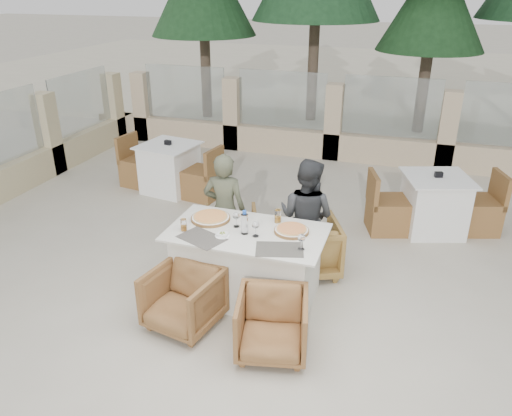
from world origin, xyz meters
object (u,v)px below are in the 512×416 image
(beer_glass_left, at_px, (184,225))
(dining_table, at_px, (247,264))
(armchair_far_left, at_px, (231,233))
(bg_table_a, at_px, (170,168))
(pizza_left, at_px, (211,217))
(armchair_far_right, at_px, (308,246))
(armchair_near_right, at_px, (272,325))
(diner_left, at_px, (225,210))
(wine_glass_near, at_px, (256,228))
(wine_glass_corner, at_px, (301,241))
(beer_glass_right, at_px, (278,216))
(olive_dish, at_px, (222,234))
(wine_glass_centre, at_px, (236,219))
(pizza_right, at_px, (292,230))
(diner_right, at_px, (306,217))
(water_bottle, at_px, (245,222))
(bg_table_b, at_px, (434,204))
(armchair_near_left, at_px, (183,299))

(beer_glass_left, bearing_deg, dining_table, 16.32)
(armchair_far_left, height_order, bg_table_a, bg_table_a)
(pizza_left, xyz_separation_m, armchair_far_right, (0.95, 0.55, -0.48))
(armchair_near_right, height_order, diner_left, diner_left)
(wine_glass_near, relative_size, bg_table_a, 0.11)
(armchair_near_right, bearing_deg, wine_glass_corner, 66.78)
(beer_glass_right, height_order, armchair_far_left, beer_glass_right)
(dining_table, relative_size, wine_glass_corner, 8.70)
(armchair_far_right, relative_size, bg_table_a, 0.43)
(olive_dish, xyz_separation_m, diner_left, (-0.28, 0.77, -0.11))
(dining_table, bearing_deg, wine_glass_centre, 153.89)
(olive_dish, relative_size, bg_table_a, 0.07)
(olive_dish, bearing_deg, armchair_far_left, 106.42)
(pizza_right, distance_m, beer_glass_left, 1.09)
(olive_dish, relative_size, diner_right, 0.08)
(armchair_near_right, bearing_deg, pizza_left, 124.17)
(water_bottle, distance_m, wine_glass_corner, 0.64)
(beer_glass_right, distance_m, bg_table_b, 2.55)
(dining_table, bearing_deg, armchair_far_left, 121.33)
(bg_table_a, bearing_deg, beer_glass_right, -32.74)
(wine_glass_centre, distance_m, beer_glass_left, 0.54)
(water_bottle, relative_size, diner_right, 0.18)
(olive_dish, bearing_deg, beer_glass_left, -179.52)
(dining_table, height_order, pizza_right, pizza_right)
(beer_glass_left, relative_size, diner_right, 0.09)
(pizza_left, relative_size, pizza_right, 1.18)
(pizza_left, relative_size, beer_glass_left, 3.32)
(wine_glass_centre, xyz_separation_m, diner_left, (-0.34, 0.52, -0.18))
(pizza_left, bearing_deg, wine_glass_near, -20.11)
(dining_table, xyz_separation_m, armchair_near_right, (0.50, -0.77, -0.09))
(pizza_left, xyz_separation_m, water_bottle, (0.45, -0.19, 0.10))
(wine_glass_corner, bearing_deg, beer_glass_left, 179.26)
(bg_table_b, bearing_deg, armchair_far_left, -166.40)
(wine_glass_near, relative_size, bg_table_b, 0.11)
(beer_glass_left, height_order, diner_right, diner_right)
(wine_glass_near, xyz_separation_m, bg_table_b, (1.74, 2.29, -0.48))
(armchair_near_right, relative_size, bg_table_b, 0.39)
(dining_table, height_order, bg_table_b, same)
(wine_glass_near, height_order, armchair_near_left, wine_glass_near)
(wine_glass_corner, xyz_separation_m, armchair_far_right, (-0.12, 0.88, -0.54))
(beer_glass_right, relative_size, armchair_far_left, 0.22)
(armchair_far_left, xyz_separation_m, bg_table_b, (2.33, 1.43, 0.09))
(pizza_right, relative_size, diner_right, 0.26)
(olive_dish, distance_m, armchair_far_right, 1.20)
(pizza_right, bearing_deg, beer_glass_right, 137.41)
(pizza_right, height_order, wine_glass_near, wine_glass_near)
(armchair_near_left, bearing_deg, beer_glass_right, 66.72)
(beer_glass_left, xyz_separation_m, diner_right, (1.08, 0.88, -0.15))
(pizza_right, xyz_separation_m, diner_right, (0.03, 0.58, -0.11))
(diner_right, relative_size, bg_table_b, 0.83)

